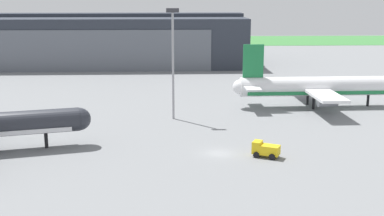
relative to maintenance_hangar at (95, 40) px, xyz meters
name	(u,v)px	position (x,y,z in m)	size (l,w,h in m)	color
ground_plane	(218,153)	(33.72, -103.99, -8.29)	(440.00, 440.00, 0.00)	slate
grass_field_strip	(184,41)	(33.72, 85.44, -8.25)	(440.00, 56.00, 0.08)	#3D7E3C
maintenance_hangar	(95,40)	(0.00, 0.00, 0.00)	(103.62, 41.79, 17.49)	#2D333D
airliner_far_right	(318,87)	(58.13, -73.02, -3.92)	(37.03, 27.90, 13.57)	white
fuel_bowser	(265,149)	(40.58, -105.98, -7.10)	(4.36, 3.52, 2.30)	yellow
apron_light_mast	(173,56)	(27.02, -82.15, 4.01)	(2.40, 0.50, 21.24)	#99999E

